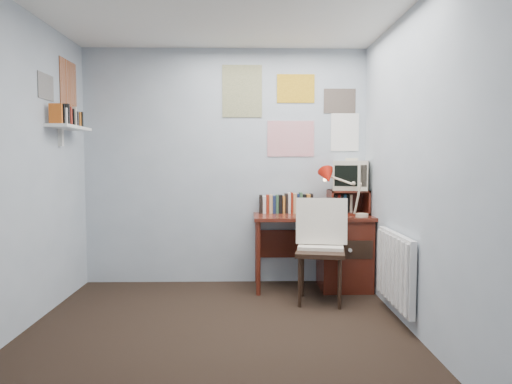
% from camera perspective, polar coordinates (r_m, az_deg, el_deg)
% --- Properties ---
extents(ground, '(3.50, 3.50, 0.00)m').
position_cam_1_polar(ground, '(3.42, -5.18, -18.75)').
color(ground, black).
rests_on(ground, ground).
extents(back_wall, '(3.00, 0.02, 2.50)m').
position_cam_1_polar(back_wall, '(4.90, -3.84, 3.16)').
color(back_wall, '#B0BCCA').
rests_on(back_wall, ground).
extents(right_wall, '(0.02, 3.50, 2.50)m').
position_cam_1_polar(right_wall, '(3.39, 20.87, 2.54)').
color(right_wall, '#B0BCCA').
rests_on(right_wall, ground).
extents(desk, '(1.20, 0.55, 0.76)m').
position_cam_1_polar(desk, '(4.81, 10.25, -7.05)').
color(desk, '#591F14').
rests_on(desk, ground).
extents(desk_chair, '(0.56, 0.54, 0.94)m').
position_cam_1_polar(desk_chair, '(4.29, 8.06, -7.50)').
color(desk_chair, black).
rests_on(desk_chair, ground).
extents(desk_lamp, '(0.38, 0.36, 0.44)m').
position_cam_1_polar(desk_lamp, '(4.62, 13.14, -0.32)').
color(desk_lamp, '#B6190C').
rests_on(desk_lamp, desk).
extents(tv_riser, '(0.40, 0.30, 0.25)m').
position_cam_1_polar(tv_riser, '(4.87, 11.43, -1.21)').
color(tv_riser, '#591F14').
rests_on(tv_riser, desk).
extents(crt_tv, '(0.43, 0.42, 0.33)m').
position_cam_1_polar(crt_tv, '(4.88, 11.85, 2.22)').
color(crt_tv, beige).
rests_on(crt_tv, tv_riser).
extents(book_row, '(0.60, 0.14, 0.22)m').
position_cam_1_polar(book_row, '(4.84, 3.95, -1.35)').
color(book_row, '#591F14').
rests_on(book_row, desk).
extents(radiator, '(0.09, 0.80, 0.60)m').
position_cam_1_polar(radiator, '(4.00, 17.04, -9.20)').
color(radiator, white).
rests_on(radiator, right_wall).
extents(wall_shelf, '(0.20, 0.62, 0.24)m').
position_cam_1_polar(wall_shelf, '(4.56, -22.30, 7.47)').
color(wall_shelf, white).
rests_on(wall_shelf, left_wall).
extents(posters_back, '(1.20, 0.01, 0.90)m').
position_cam_1_polar(posters_back, '(4.94, 4.39, 10.14)').
color(posters_back, white).
rests_on(posters_back, back_wall).
extents(posters_left, '(0.01, 0.70, 0.60)m').
position_cam_1_polar(posters_left, '(4.63, -23.54, 12.10)').
color(posters_left, white).
rests_on(posters_left, left_wall).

